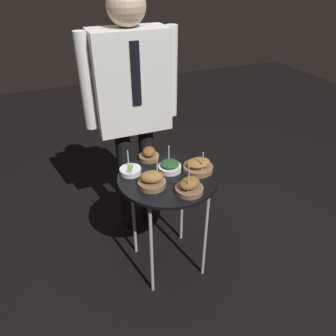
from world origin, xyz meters
TOP-DOWN VIEW (x-y plane):
  - ground_plane at (0.00, 0.00)m, footprint 8.00×8.00m
  - serving_cart at (0.00, 0.00)m, footprint 0.57×0.57m
  - bowl_roast_far_rim at (-0.12, -0.06)m, footprint 0.15×0.15m
  - bowl_asparagus_center at (-0.19, 0.10)m, footprint 0.12×0.12m
  - bowl_spinach_near_rim at (0.03, 0.05)m, footprint 0.13×0.13m
  - bowl_roast_back_right at (0.04, -0.18)m, footprint 0.15×0.15m
  - bowl_roast_front_left at (0.18, -0.02)m, footprint 0.17×0.17m
  - bowl_roast_front_center at (-0.04, 0.21)m, footprint 0.12×0.12m
  - waiter_figure at (-0.06, 0.46)m, footprint 0.60×0.23m

SIDE VIEW (x-z plane):
  - ground_plane at x=0.00m, z-range 0.00..0.00m
  - serving_cart at x=0.00m, z-range 0.29..0.99m
  - bowl_asparagus_center at x=-0.19m, z-range 0.65..0.78m
  - bowl_spinach_near_rim at x=0.03m, z-range 0.66..0.80m
  - bowl_roast_front_left at x=0.18m, z-range 0.66..0.80m
  - bowl_roast_front_center at x=-0.04m, z-range 0.69..0.77m
  - bowl_roast_back_right at x=0.04m, z-range 0.64..0.82m
  - bowl_roast_far_rim at x=-0.12m, z-range 0.66..0.81m
  - waiter_figure at x=-0.06m, z-range 0.22..1.85m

